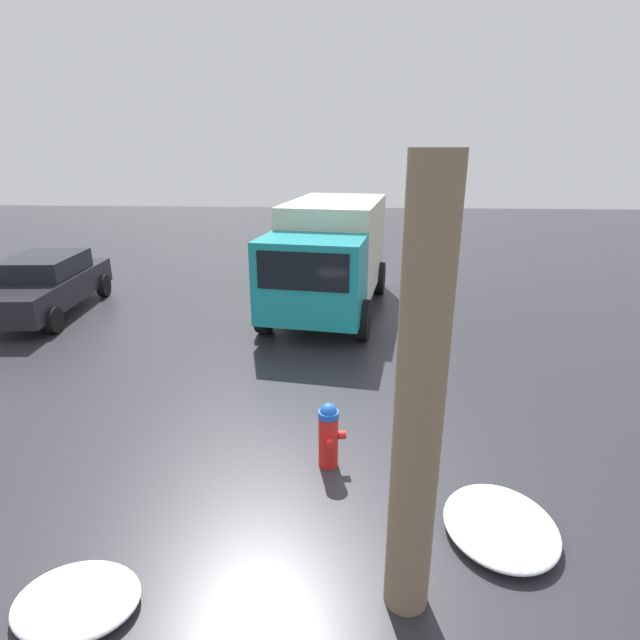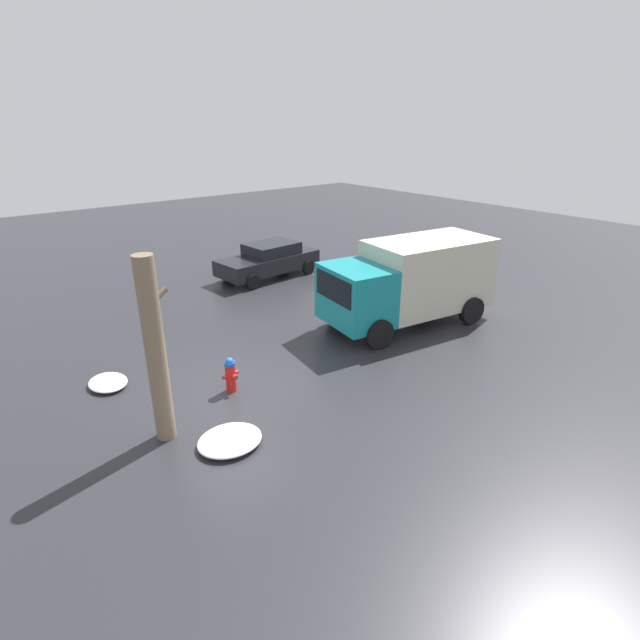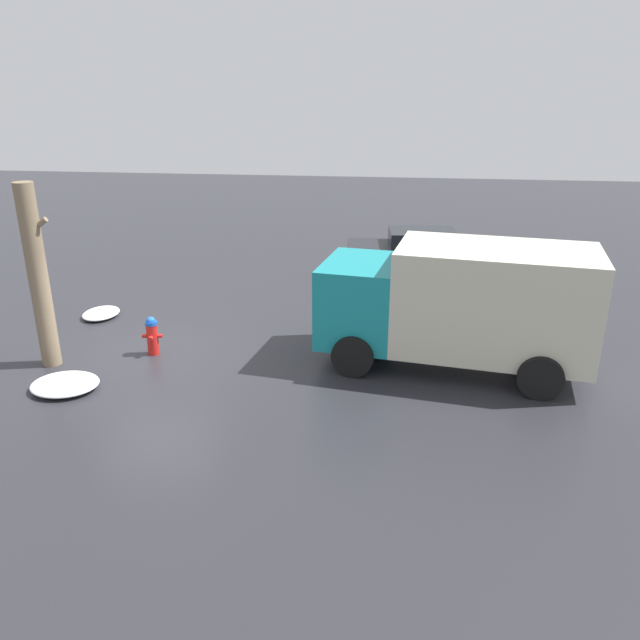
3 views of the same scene
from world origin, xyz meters
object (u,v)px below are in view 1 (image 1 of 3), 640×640
Objects in this scene: tree_trunk at (419,408)px; fire_hydrant at (329,434)px; delivery_truck at (331,252)px; parked_car at (44,284)px.

fire_hydrant is at bearing 21.57° from tree_trunk.
tree_trunk is 0.67× the size of delivery_truck.
tree_trunk is at bearing 130.39° from parked_car.
parked_car reaches higher than fire_hydrant.
parked_car is (-0.76, 7.19, -0.75)m from delivery_truck.
delivery_truck is at bearing 6.75° from tree_trunk.
delivery_truck is (8.89, 1.05, -0.53)m from tree_trunk.
delivery_truck is (6.85, 0.25, 1.02)m from fire_hydrant.
fire_hydrant is 0.15× the size of delivery_truck.
delivery_truck reaches higher than fire_hydrant.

